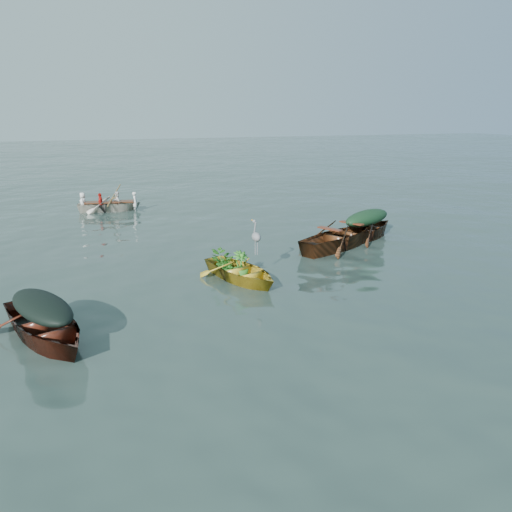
{
  "coord_description": "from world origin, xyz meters",
  "views": [
    {
      "loc": [
        -4.65,
        -10.68,
        4.19
      ],
      "look_at": [
        -0.41,
        1.24,
        0.5
      ],
      "focal_mm": 35.0,
      "sensor_mm": 36.0,
      "label": 1
    }
  ],
  "objects_px": {
    "dark_covered_boat": "(46,340)",
    "open_wooden_boat": "(340,248)",
    "green_tarp_boat": "(366,239)",
    "rowed_boat": "(110,211)",
    "yellow_dinghy": "(241,280)",
    "heron": "(256,243)"
  },
  "relations": [
    {
      "from": "rowed_boat",
      "to": "open_wooden_boat",
      "type": "bearing_deg",
      "value": -135.83
    },
    {
      "from": "green_tarp_boat",
      "to": "open_wooden_boat",
      "type": "relative_size",
      "value": 0.9
    },
    {
      "from": "green_tarp_boat",
      "to": "open_wooden_boat",
      "type": "distance_m",
      "value": 1.57
    },
    {
      "from": "open_wooden_boat",
      "to": "rowed_boat",
      "type": "bearing_deg",
      "value": 11.03
    },
    {
      "from": "green_tarp_boat",
      "to": "heron",
      "type": "xyz_separation_m",
      "value": [
        -4.84,
        -2.46,
        0.9
      ]
    },
    {
      "from": "dark_covered_boat",
      "to": "open_wooden_boat",
      "type": "height_order",
      "value": "open_wooden_boat"
    },
    {
      "from": "dark_covered_boat",
      "to": "open_wooden_boat",
      "type": "bearing_deg",
      "value": 2.25
    },
    {
      "from": "dark_covered_boat",
      "to": "rowed_boat",
      "type": "distance_m",
      "value": 12.88
    },
    {
      "from": "dark_covered_boat",
      "to": "green_tarp_boat",
      "type": "distance_m",
      "value": 10.99
    },
    {
      "from": "dark_covered_boat",
      "to": "open_wooden_boat",
      "type": "distance_m",
      "value": 9.42
    },
    {
      "from": "yellow_dinghy",
      "to": "heron",
      "type": "xyz_separation_m",
      "value": [
        0.51,
        0.22,
        0.9
      ]
    },
    {
      "from": "yellow_dinghy",
      "to": "heron",
      "type": "distance_m",
      "value": 1.06
    },
    {
      "from": "green_tarp_boat",
      "to": "dark_covered_boat",
      "type": "bearing_deg",
      "value": 88.01
    },
    {
      "from": "green_tarp_boat",
      "to": "rowed_boat",
      "type": "distance_m",
      "value": 11.2
    },
    {
      "from": "dark_covered_boat",
      "to": "green_tarp_boat",
      "type": "xyz_separation_m",
      "value": [
        9.91,
        4.75,
        0.0
      ]
    },
    {
      "from": "dark_covered_boat",
      "to": "open_wooden_boat",
      "type": "xyz_separation_m",
      "value": [
        8.52,
        4.02,
        0.0
      ]
    },
    {
      "from": "yellow_dinghy",
      "to": "dark_covered_boat",
      "type": "distance_m",
      "value": 5.01
    },
    {
      "from": "open_wooden_boat",
      "to": "rowed_boat",
      "type": "height_order",
      "value": "open_wooden_boat"
    },
    {
      "from": "green_tarp_boat",
      "to": "rowed_boat",
      "type": "xyz_separation_m",
      "value": [
        -7.88,
        7.97,
        0.0
      ]
    },
    {
      "from": "rowed_boat",
      "to": "heron",
      "type": "relative_size",
      "value": 4.04
    },
    {
      "from": "rowed_boat",
      "to": "heron",
      "type": "bearing_deg",
      "value": -156.3
    },
    {
      "from": "dark_covered_boat",
      "to": "rowed_boat",
      "type": "bearing_deg",
      "value": 57.89
    }
  ]
}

